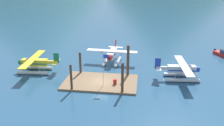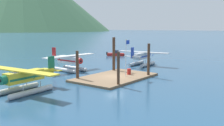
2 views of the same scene
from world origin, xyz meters
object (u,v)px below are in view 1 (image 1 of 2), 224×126
fuel_drum (115,82)px  boat_red_open_east (223,54)px  seaplane_white_bow_centre (112,55)px  seaplane_silver_stbd_fwd (181,71)px  flagpole (104,66)px  seaplane_yellow_port_fwd (35,64)px

fuel_drum → boat_red_open_east: size_ratio=0.20×
fuel_drum → seaplane_white_bow_centre: seaplane_white_bow_centre is taller
seaplane_silver_stbd_fwd → boat_red_open_east: (10.92, 14.41, -1.09)m
flagpole → fuel_drum: (1.70, 0.63, -2.99)m
fuel_drum → seaplane_yellow_port_fwd: 16.13m
fuel_drum → boat_red_open_east: bearing=40.2°
seaplane_white_bow_centre → flagpole: bearing=-88.6°
flagpole → seaplane_yellow_port_fwd: bearing=161.8°
fuel_drum → boat_red_open_east: boat_red_open_east is taller
seaplane_yellow_port_fwd → flagpole: bearing=-18.2°
flagpole → seaplane_white_bow_centre: size_ratio=0.52×
seaplane_yellow_port_fwd → fuel_drum: bearing=-14.2°
seaplane_silver_stbd_fwd → fuel_drum: bearing=-159.2°
fuel_drum → seaplane_white_bow_centre: bearing=100.2°
flagpole → seaplane_yellow_port_fwd: (-13.92, 4.59, -2.16)m
boat_red_open_east → seaplane_yellow_port_fwd: bearing=-158.7°
flagpole → fuel_drum: bearing=20.4°
seaplane_white_bow_centre → seaplane_silver_stbd_fwd: bearing=-27.3°
seaplane_yellow_port_fwd → seaplane_silver_stbd_fwd: same height
flagpole → seaplane_white_bow_centre: flagpole is taller
fuel_drum → seaplane_silver_stbd_fwd: bearing=20.8°
fuel_drum → seaplane_silver_stbd_fwd: seaplane_silver_stbd_fwd is taller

